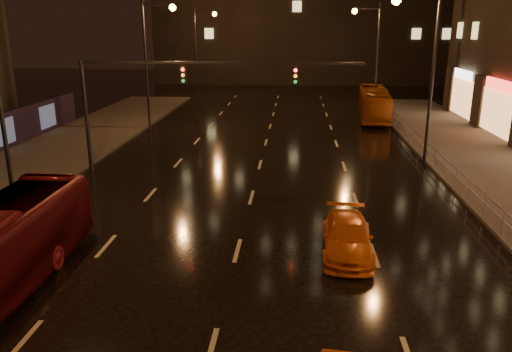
# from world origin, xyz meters

# --- Properties ---
(ground) EXTENTS (140.00, 140.00, 0.00)m
(ground) POSITION_xyz_m (0.00, 20.00, 0.00)
(ground) COLOR black
(ground) RESTS_ON ground
(traffic_signal) EXTENTS (15.31, 0.32, 6.20)m
(traffic_signal) POSITION_xyz_m (-5.06, 20.00, 4.74)
(traffic_signal) COLOR black
(traffic_signal) RESTS_ON ground
(railing_right) EXTENTS (0.05, 56.00, 1.00)m
(railing_right) POSITION_xyz_m (10.20, 18.00, 0.90)
(railing_right) COLOR #99999E
(railing_right) RESTS_ON sidewalk_right
(bus_curb) EXTENTS (3.17, 10.05, 2.75)m
(bus_curb) POSITION_xyz_m (9.00, 38.12, 1.38)
(bus_curb) COLOR #99470F
(bus_curb) RESTS_ON ground
(taxi_far) EXTENTS (1.98, 4.40, 1.25)m
(taxi_far) POSITION_xyz_m (4.00, 10.10, 0.63)
(taxi_far) COLOR orange
(taxi_far) RESTS_ON ground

